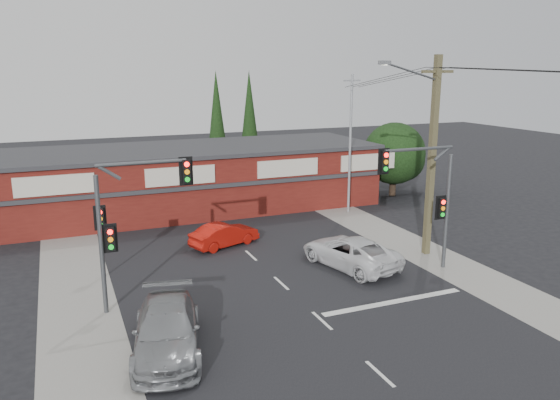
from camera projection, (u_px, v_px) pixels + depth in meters
name	position (u px, v px, depth m)	size (l,w,h in m)	color
ground	(301.00, 302.00, 22.43)	(120.00, 120.00, 0.00)	black
road_strip	(259.00, 263.00, 26.92)	(14.00, 70.00, 0.01)	black
verge_left	(76.00, 288.00, 23.75)	(3.00, 70.00, 0.02)	gray
verge_right	(403.00, 242.00, 30.09)	(3.00, 70.00, 0.02)	gray
stop_line	(394.00, 302.00, 22.39)	(6.50, 0.35, 0.01)	silver
white_suv	(350.00, 252.00, 26.30)	(2.44, 5.30, 1.47)	silver
silver_suv	(167.00, 330.00, 18.31)	(2.19, 5.38, 1.56)	gray
red_sedan	(224.00, 235.00, 29.36)	(1.34, 3.84, 1.27)	#B0130A
lane_dashes	(265.00, 268.00, 26.14)	(0.12, 45.85, 0.01)	silver
shop_building	(183.00, 178.00, 36.81)	(27.30, 8.40, 4.22)	#521410
tree_cluster	(393.00, 156.00, 41.10)	(5.90, 5.10, 5.50)	#2D2116
conifer_near	(217.00, 118.00, 44.00)	(1.80, 1.80, 9.25)	#2D2116
conifer_far	(249.00, 115.00, 47.10)	(1.80, 1.80, 9.25)	#2D2116
traffic_mast_left	(128.00, 213.00, 20.92)	(3.77, 0.27, 5.97)	#47494C
traffic_mast_right	(429.00, 189.00, 24.97)	(3.96, 0.27, 5.97)	#47494C
pedestal_signal	(101.00, 226.00, 24.58)	(0.55, 0.27, 3.38)	#47494C
utility_pole	(430.00, 150.00, 26.97)	(4.38, 0.59, 10.00)	brown
steel_pole	(350.00, 142.00, 35.46)	(1.20, 0.16, 9.00)	gray
power_lines	(527.00, 76.00, 21.26)	(2.01, 29.00, 1.22)	black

